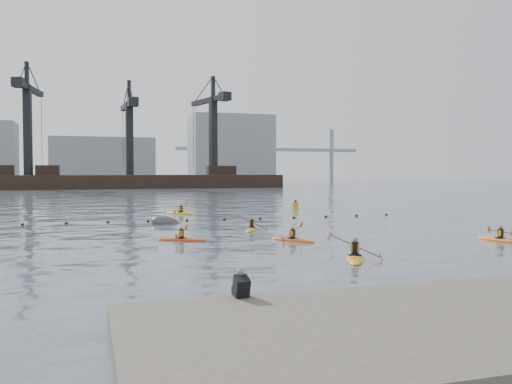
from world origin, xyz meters
TOP-DOWN VIEW (x-y plane):
  - ground at (0.00, 0.00)m, footprint 400.00×400.00m
  - quay at (-0.01, -9.00)m, footprint 18.00×7.12m
  - float_line at (-0.50, 22.53)m, footprint 33.24×0.73m
  - barge_pier at (-0.22, 110.00)m, footprint 72.00×19.30m
  - skyline at (2.23, 150.27)m, footprint 141.00×28.00m
  - kayaker_0 at (1.53, 8.53)m, footprint 2.15×2.72m
  - kayaker_1 at (1.85, 1.70)m, footprint 2.24×3.44m
  - kayaker_2 at (-4.41, 10.54)m, footprint 2.79×1.80m
  - kayaker_3 at (0.97, 14.55)m, footprint 1.97×3.02m
  - kayaker_4 at (12.66, 5.00)m, footprint 2.08×3.19m
  - kayaker_5 at (-1.25, 29.73)m, footprint 2.87×2.71m
  - mooring_buoy at (-3.87, 20.91)m, footprint 2.72×1.87m
  - nav_buoy at (11.13, 32.52)m, footprint 0.65×0.65m

SIDE VIEW (x-z plane):
  - ground at x=0.00m, z-range 0.00..0.00m
  - mooring_buoy at x=-3.87m, z-range -0.80..0.80m
  - quay at x=-0.01m, z-range -0.88..0.88m
  - float_line at x=-0.50m, z-range -0.09..0.15m
  - kayaker_2 at x=-4.41m, z-range -0.37..0.54m
  - kayaker_0 at x=1.53m, z-range -0.46..0.64m
  - kayaker_3 at x=0.97m, z-range -0.51..0.70m
  - kayaker_4 at x=12.66m, z-range -0.41..0.60m
  - kayaker_5 at x=-1.25m, z-range -0.49..0.69m
  - kayaker_1 at x=1.85m, z-range -0.57..0.79m
  - nav_buoy at x=11.13m, z-range -0.23..0.95m
  - barge_pier at x=-0.22m, z-range -12.86..16.64m
  - skyline at x=2.23m, z-range -1.75..20.25m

